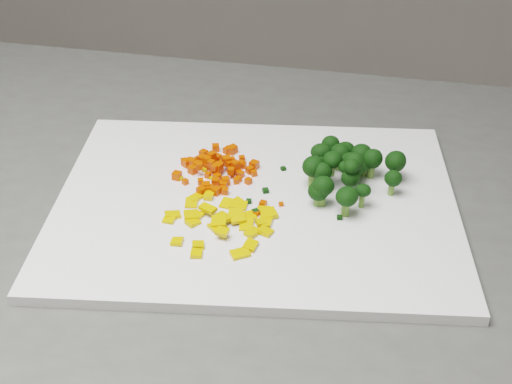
% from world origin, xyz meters
% --- Properties ---
extents(cutting_board, '(0.51, 0.43, 0.01)m').
position_xyz_m(cutting_board, '(0.32, -0.08, 0.91)').
color(cutting_board, white).
rests_on(cutting_board, counter_block).
extents(carrot_pile, '(0.10, 0.10, 0.03)m').
position_xyz_m(carrot_pile, '(0.26, -0.04, 0.93)').
color(carrot_pile, red).
rests_on(carrot_pile, cutting_board).
extents(pepper_pile, '(0.12, 0.12, 0.02)m').
position_xyz_m(pepper_pile, '(0.30, -0.14, 0.92)').
color(pepper_pile, '#E1A30B').
rests_on(pepper_pile, cutting_board).
extents(broccoli_pile, '(0.12, 0.12, 0.06)m').
position_xyz_m(broccoli_pile, '(0.42, -0.03, 0.94)').
color(broccoli_pile, black).
rests_on(broccoli_pile, cutting_board).
extents(carrot_cube_0, '(0.01, 0.01, 0.01)m').
position_xyz_m(carrot_cube_0, '(0.27, -0.04, 0.92)').
color(carrot_cube_0, red).
rests_on(carrot_cube_0, carrot_pile).
extents(carrot_cube_1, '(0.01, 0.01, 0.01)m').
position_xyz_m(carrot_cube_1, '(0.23, -0.03, 0.92)').
color(carrot_cube_1, red).
rests_on(carrot_cube_1, carrot_pile).
extents(carrot_cube_2, '(0.01, 0.01, 0.01)m').
position_xyz_m(carrot_cube_2, '(0.28, -0.04, 0.92)').
color(carrot_cube_2, red).
rests_on(carrot_cube_2, carrot_pile).
extents(carrot_cube_3, '(0.01, 0.01, 0.01)m').
position_xyz_m(carrot_cube_3, '(0.23, -0.03, 0.92)').
color(carrot_cube_3, red).
rests_on(carrot_cube_3, carrot_pile).
extents(carrot_cube_4, '(0.01, 0.01, 0.01)m').
position_xyz_m(carrot_cube_4, '(0.27, -0.04, 0.92)').
color(carrot_cube_4, red).
rests_on(carrot_cube_4, carrot_pile).
extents(carrot_cube_5, '(0.01, 0.01, 0.01)m').
position_xyz_m(carrot_cube_5, '(0.25, -0.01, 0.92)').
color(carrot_cube_5, red).
rests_on(carrot_cube_5, carrot_pile).
extents(carrot_cube_6, '(0.01, 0.01, 0.01)m').
position_xyz_m(carrot_cube_6, '(0.27, -0.08, 0.92)').
color(carrot_cube_6, red).
rests_on(carrot_cube_6, carrot_pile).
extents(carrot_cube_7, '(0.01, 0.01, 0.01)m').
position_xyz_m(carrot_cube_7, '(0.30, -0.04, 0.92)').
color(carrot_cube_7, red).
rests_on(carrot_cube_7, carrot_pile).
extents(carrot_cube_8, '(0.01, 0.01, 0.01)m').
position_xyz_m(carrot_cube_8, '(0.29, -0.04, 0.92)').
color(carrot_cube_8, red).
rests_on(carrot_cube_8, carrot_pile).
extents(carrot_cube_9, '(0.01, 0.01, 0.01)m').
position_xyz_m(carrot_cube_9, '(0.27, -0.03, 0.93)').
color(carrot_cube_9, red).
rests_on(carrot_cube_9, carrot_pile).
extents(carrot_cube_10, '(0.01, 0.01, 0.01)m').
position_xyz_m(carrot_cube_10, '(0.31, -0.02, 0.92)').
color(carrot_cube_10, red).
rests_on(carrot_cube_10, carrot_pile).
extents(carrot_cube_11, '(0.01, 0.01, 0.01)m').
position_xyz_m(carrot_cube_11, '(0.24, -0.07, 0.92)').
color(carrot_cube_11, red).
rests_on(carrot_cube_11, carrot_pile).
extents(carrot_cube_12, '(0.01, 0.01, 0.01)m').
position_xyz_m(carrot_cube_12, '(0.28, -0.02, 0.92)').
color(carrot_cube_12, red).
rests_on(carrot_cube_12, carrot_pile).
extents(carrot_cube_13, '(0.01, 0.01, 0.01)m').
position_xyz_m(carrot_cube_13, '(0.27, -0.05, 0.92)').
color(carrot_cube_13, red).
rests_on(carrot_cube_13, carrot_pile).
extents(carrot_cube_14, '(0.01, 0.01, 0.01)m').
position_xyz_m(carrot_cube_14, '(0.29, -0.03, 0.92)').
color(carrot_cube_14, red).
rests_on(carrot_cube_14, carrot_pile).
extents(carrot_cube_15, '(0.01, 0.01, 0.01)m').
position_xyz_m(carrot_cube_15, '(0.25, -0.03, 0.92)').
color(carrot_cube_15, red).
rests_on(carrot_cube_15, carrot_pile).
extents(carrot_cube_16, '(0.01, 0.01, 0.01)m').
position_xyz_m(carrot_cube_16, '(0.29, -0.03, 0.92)').
color(carrot_cube_16, red).
rests_on(carrot_cube_16, carrot_pile).
extents(carrot_cube_17, '(0.01, 0.01, 0.01)m').
position_xyz_m(carrot_cube_17, '(0.24, -0.05, 0.92)').
color(carrot_cube_17, red).
rests_on(carrot_cube_17, carrot_pile).
extents(carrot_cube_18, '(0.01, 0.01, 0.01)m').
position_xyz_m(carrot_cube_18, '(0.28, -0.02, 0.92)').
color(carrot_cube_18, red).
rests_on(carrot_cube_18, carrot_pile).
extents(carrot_cube_19, '(0.01, 0.01, 0.01)m').
position_xyz_m(carrot_cube_19, '(0.26, -0.03, 0.92)').
color(carrot_cube_19, red).
rests_on(carrot_cube_19, carrot_pile).
extents(carrot_cube_20, '(0.01, 0.01, 0.01)m').
position_xyz_m(carrot_cube_20, '(0.22, -0.03, 0.92)').
color(carrot_cube_20, red).
rests_on(carrot_cube_20, carrot_pile).
extents(carrot_cube_21, '(0.01, 0.01, 0.01)m').
position_xyz_m(carrot_cube_21, '(0.23, -0.02, 0.92)').
color(carrot_cube_21, red).
rests_on(carrot_cube_21, carrot_pile).
extents(carrot_cube_22, '(0.01, 0.01, 0.01)m').
position_xyz_m(carrot_cube_22, '(0.25, -0.03, 0.93)').
color(carrot_cube_22, red).
rests_on(carrot_cube_22, carrot_pile).
extents(carrot_cube_23, '(0.01, 0.01, 0.01)m').
position_xyz_m(carrot_cube_23, '(0.24, -0.02, 0.92)').
color(carrot_cube_23, red).
rests_on(carrot_cube_23, carrot_pile).
extents(carrot_cube_24, '(0.01, 0.01, 0.01)m').
position_xyz_m(carrot_cube_24, '(0.27, -0.05, 0.92)').
color(carrot_cube_24, red).
rests_on(carrot_cube_24, carrot_pile).
extents(carrot_cube_25, '(0.01, 0.01, 0.01)m').
position_xyz_m(carrot_cube_25, '(0.26, -0.04, 0.92)').
color(carrot_cube_25, red).
rests_on(carrot_cube_25, carrot_pile).
extents(carrot_cube_26, '(0.01, 0.01, 0.01)m').
position_xyz_m(carrot_cube_26, '(0.27, -0.06, 0.92)').
color(carrot_cube_26, red).
rests_on(carrot_cube_26, carrot_pile).
extents(carrot_cube_27, '(0.01, 0.01, 0.01)m').
position_xyz_m(carrot_cube_27, '(0.25, -0.03, 0.92)').
color(carrot_cube_27, red).
rests_on(carrot_cube_27, carrot_pile).
extents(carrot_cube_28, '(0.01, 0.01, 0.01)m').
position_xyz_m(carrot_cube_28, '(0.26, -0.04, 0.92)').
color(carrot_cube_28, red).
rests_on(carrot_cube_28, carrot_pile).
extents(carrot_cube_29, '(0.01, 0.01, 0.01)m').
position_xyz_m(carrot_cube_29, '(0.31, -0.02, 0.92)').
color(carrot_cube_29, red).
rests_on(carrot_cube_29, carrot_pile).
extents(carrot_cube_30, '(0.01, 0.01, 0.01)m').
position_xyz_m(carrot_cube_30, '(0.28, -0.06, 0.92)').
color(carrot_cube_30, red).
rests_on(carrot_cube_30, carrot_pile).
extents(carrot_cube_31, '(0.01, 0.01, 0.01)m').
position_xyz_m(carrot_cube_31, '(0.25, -0.05, 0.93)').
color(carrot_cube_31, red).
rests_on(carrot_cube_31, carrot_pile).
extents(carrot_cube_32, '(0.01, 0.01, 0.01)m').
position_xyz_m(carrot_cube_32, '(0.28, -0.08, 0.92)').
color(carrot_cube_32, red).
rests_on(carrot_cube_32, carrot_pile).
extents(carrot_cube_33, '(0.01, 0.01, 0.01)m').
position_xyz_m(carrot_cube_33, '(0.24, -0.02, 0.92)').
color(carrot_cube_33, red).
rests_on(carrot_cube_33, carrot_pile).
extents(carrot_cube_34, '(0.01, 0.01, 0.01)m').
position_xyz_m(carrot_cube_34, '(0.26, -0.01, 0.92)').
color(carrot_cube_34, red).
rests_on(carrot_cube_34, carrot_pile).
extents(carrot_cube_35, '(0.01, 0.01, 0.01)m').
position_xyz_m(carrot_cube_35, '(0.24, -0.01, 0.92)').
color(carrot_cube_35, red).
rests_on(carrot_cube_35, carrot_pile).
extents(carrot_cube_36, '(0.01, 0.01, 0.01)m').
position_xyz_m(carrot_cube_36, '(0.25, -0.02, 0.92)').
color(carrot_cube_36, red).
rests_on(carrot_cube_36, carrot_pile).
extents(carrot_cube_37, '(0.01, 0.01, 0.01)m').
position_xyz_m(carrot_cube_37, '(0.24, -0.02, 0.92)').
color(carrot_cube_37, red).
rests_on(carrot_cube_37, carrot_pile).
extents(carrot_cube_38, '(0.01, 0.01, 0.01)m').
position_xyz_m(carrot_cube_38, '(0.27, 0.01, 0.92)').
color(carrot_cube_38, red).
rests_on(carrot_cube_38, carrot_pile).
extents(carrot_cube_39, '(0.01, 0.01, 0.01)m').
position_xyz_m(carrot_cube_39, '(0.26, -0.01, 0.92)').
color(carrot_cube_39, red).
rests_on(carrot_cube_39, carrot_pile).
extents(carrot_cube_40, '(0.01, 0.01, 0.01)m').
position_xyz_m(carrot_cube_40, '(0.29, -0.08, 0.92)').
color(carrot_cube_40, red).
rests_on(carrot_cube_40, carrot_pile).
extents(carrot_cube_41, '(0.01, 0.01, 0.01)m').
position_xyz_m(carrot_cube_41, '(0.28, -0.02, 0.92)').
color(carrot_cube_41, red).
rests_on(carrot_cube_41, carrot_pile).
extents(carrot_cube_42, '(0.01, 0.01, 0.01)m').
position_xyz_m(carrot_cube_42, '(0.28, -0.07, 0.92)').
color(carrot_cube_42, red).
rests_on(carrot_cube_42, carrot_pile).
extents(carrot_cube_43, '(0.01, 0.01, 0.01)m').
position_xyz_m(carrot_cube_43, '(0.26, 0.01, 0.92)').
color(carrot_cube_43, red).
rests_on(carrot_cube_43, carrot_pile).
extents(carrot_cube_44, '(0.01, 0.01, 0.01)m').
position_xyz_m(carrot_cube_44, '(0.29, -0.02, 0.92)').
color(carrot_cube_44, red).
rests_on(carrot_cube_44, carrot_pile).
extents(carrot_cube_45, '(0.01, 0.01, 0.01)m').
position_xyz_m(carrot_cube_45, '(0.29, -0.03, 0.92)').
color(carrot_cube_45, red).
rests_on(carrot_cube_45, carrot_pile).
extents(carrot_cube_46, '(0.01, 0.01, 0.01)m').
position_xyz_m(carrot_cube_46, '(0.22, -0.06, 0.92)').
color(carrot_cube_46, red).
rests_on(carrot_cube_46, carrot_pile).
extents(carrot_cube_47, '(0.01, 0.01, 0.01)m').
position_xyz_m(carrot_cube_47, '(0.25, -0.07, 0.92)').
color(carrot_cube_47, red).
rests_on(carrot_cube_47, carrot_pile).
extents(carrot_cube_48, '(0.01, 0.01, 0.01)m').
position_xyz_m(carrot_cube_48, '(0.31, -0.03, 0.92)').
color(carrot_cube_48, red).
rests_on(carrot_cube_48, carrot_pile).
extents(carrot_cube_49, '(0.01, 0.01, 0.01)m').
position_xyz_m(carrot_cube_49, '(0.30, -0.03, 0.92)').
color(carrot_cube_49, red).
rests_on(carrot_cube_49, carrot_pile).
extents(carrot_cube_50, '(0.01, 0.01, 0.01)m').
position_xyz_m(carrot_cube_50, '(0.24, -0.04, 0.92)').
color(carrot_cube_50, red).
rests_on(carrot_cube_50, carrot_pile).
extents(carrot_cube_51, '(0.01, 0.01, 0.01)m').
position_xyz_m(carrot_cube_51, '(0.25, 0.01, 0.92)').
color(carrot_cube_51, red).
rests_on(carrot_cube_51, carrot_pile).
extents(carrot_cube_52, '(0.01, 0.01, 0.01)m').
position_xyz_m(carrot_cube_52, '(0.28, -0.07, 0.92)').
color(carrot_cube_52, red).
rests_on(carrot_cube_52, carrot_pile).
extents(carrot_cube_53, '(0.01, 0.01, 0.01)m').
position_xyz_m(carrot_cube_53, '(0.25, -0.03, 0.92)').
color(carrot_cube_53, red).
rests_on(carrot_cube_53, carrot_pile).
extents(carrot_cube_54, '(0.01, 0.01, 0.01)m').
position_xyz_m(carrot_cube_54, '(0.27, 0.01, 0.92)').
color(carrot_cube_54, red).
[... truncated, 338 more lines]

